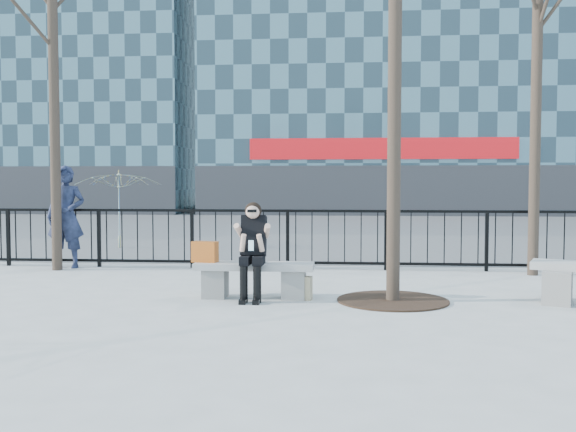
{
  "coord_description": "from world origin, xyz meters",
  "views": [
    {
      "loc": [
        1.24,
        -8.76,
        1.61
      ],
      "look_at": [
        0.4,
        0.8,
        1.1
      ],
      "focal_mm": 40.0,
      "sensor_mm": 36.0,
      "label": 1
    }
  ],
  "objects": [
    {
      "name": "shopping_bag",
      "position": [
        0.63,
        -0.09,
        0.16
      ],
      "size": [
        0.36,
        0.2,
        0.32
      ],
      "primitive_type": "cube",
      "rotation": [
        0.0,
        0.0,
        -0.23
      ],
      "color": "#C4B28B",
      "rests_on": "ground"
    },
    {
      "name": "tree_left",
      "position": [
        -4.0,
        2.5,
        4.86
      ],
      "size": [
        2.8,
        2.8,
        6.5
      ],
      "color": "black",
      "rests_on": "ground"
    },
    {
      "name": "ground",
      "position": [
        0.0,
        0.0,
        0.0
      ],
      "size": [
        120.0,
        120.0,
        0.0
      ],
      "primitive_type": "plane",
      "color": "gray",
      "rests_on": "ground"
    },
    {
      "name": "street_surface",
      "position": [
        0.0,
        15.0,
        0.0
      ],
      "size": [
        60.0,
        23.0,
        0.01
      ],
      "primitive_type": "cube",
      "color": "#474747",
      "rests_on": "ground"
    },
    {
      "name": "handbag",
      "position": [
        -0.7,
        0.02,
        0.63
      ],
      "size": [
        0.38,
        0.23,
        0.29
      ],
      "primitive_type": "cube",
      "rotation": [
        0.0,
        0.0,
        -0.19
      ],
      "color": "#B25016",
      "rests_on": "bench_main"
    },
    {
      "name": "standing_man",
      "position": [
        -3.96,
        2.8,
        0.96
      ],
      "size": [
        0.74,
        0.52,
        1.93
      ],
      "primitive_type": "imported",
      "rotation": [
        0.0,
        0.0,
        0.08
      ],
      "color": "black",
      "rests_on": "ground"
    },
    {
      "name": "vendor_umbrella",
      "position": [
        -4.22,
        6.33,
        0.95
      ],
      "size": [
        2.29,
        2.33,
        1.91
      ],
      "primitive_type": "imported",
      "rotation": [
        0.0,
        0.0,
        -0.1
      ],
      "color": "gold",
      "rests_on": "ground"
    },
    {
      "name": "building_left",
      "position": [
        -15.0,
        27.0,
        11.3
      ],
      "size": [
        16.2,
        10.2,
        22.6
      ],
      "color": "slate",
      "rests_on": "ground"
    },
    {
      "name": "tree_grate",
      "position": [
        1.9,
        -0.1,
        0.01
      ],
      "size": [
        1.5,
        1.5,
        0.02
      ],
      "primitive_type": "cylinder",
      "color": "black",
      "rests_on": "ground"
    },
    {
      "name": "railing",
      "position": [
        0.0,
        3.0,
        0.55
      ],
      "size": [
        14.0,
        0.06,
        1.1
      ],
      "color": "black",
      "rests_on": "ground"
    },
    {
      "name": "bench_main",
      "position": [
        0.0,
        0.0,
        0.3
      ],
      "size": [
        1.65,
        0.46,
        0.49
      ],
      "color": "slate",
      "rests_on": "ground"
    },
    {
      "name": "seated_woman",
      "position": [
        0.0,
        -0.16,
        0.67
      ],
      "size": [
        0.5,
        0.64,
        1.34
      ],
      "color": "black",
      "rests_on": "ground"
    }
  ]
}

